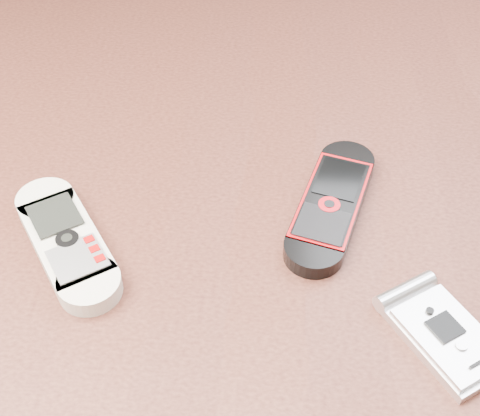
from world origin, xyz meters
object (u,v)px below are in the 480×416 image
Objects in this scene: table at (234,299)px; nokia_white at (67,241)px; nokia_black_red at (331,204)px; motorola_razr at (446,335)px.

nokia_white is (-0.12, -0.04, 0.11)m from table.
nokia_white is at bearing -162.06° from table.
table is at bearing -15.34° from nokia_white.
nokia_black_red is (0.19, 0.05, -0.00)m from nokia_white.
nokia_white is 0.95× the size of nokia_black_red.
table is 13.49× the size of motorola_razr.
nokia_black_red is at bearing 8.69° from table.
nokia_white is 0.20m from nokia_black_red.
motorola_razr is (0.14, -0.10, 0.11)m from table.
nokia_black_red is at bearing -18.82° from nokia_white.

